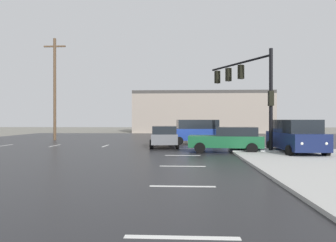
{
  "coord_description": "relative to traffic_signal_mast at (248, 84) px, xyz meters",
  "views": [
    {
      "loc": [
        0.02,
        -23.18,
        2.04
      ],
      "look_at": [
        -1.53,
        7.82,
        1.92
      ],
      "focal_mm": 32.37,
      "sensor_mm": 36.0,
      "label": 1
    }
  ],
  "objects": [
    {
      "name": "traffic_signal_mast",
      "position": [
        0.0,
        0.0,
        0.0
      ],
      "size": [
        3.16,
        5.63,
        6.22
      ],
      "rotation": [
        0.0,
        0.0,
        2.07
      ],
      "color": "black",
      "rests_on": "sidewalk_corner"
    },
    {
      "name": "snow_strip_curbside",
      "position": [
        0.66,
        -1.14,
        -4.28
      ],
      "size": [
        4.0,
        1.6,
        0.06
      ],
      "primitive_type": "cube",
      "color": "white",
      "rests_on": "sidewalk_corner"
    },
    {
      "name": "suv_blue",
      "position": [
        -3.13,
        5.26,
        -3.36
      ],
      "size": [
        5.0,
        2.62,
        2.03
      ],
      "rotation": [
        0.0,
        0.0,
        3.26
      ],
      "color": "navy",
      "rests_on": "road_asphalt"
    },
    {
      "name": "lane_markings",
      "position": [
        -3.13,
        1.48,
        -4.43
      ],
      "size": [
        36.15,
        36.15,
        0.01
      ],
      "color": "silver",
      "rests_on": "road_asphalt"
    },
    {
      "name": "road_asphalt",
      "position": [
        -4.34,
        2.86,
        -4.44
      ],
      "size": [
        44.0,
        44.0,
        0.02
      ],
      "primitive_type": "cube",
      "color": "#232326",
      "rests_on": "ground_plane"
    },
    {
      "name": "strip_building_background",
      "position": [
        -1.25,
        29.46,
        -1.17
      ],
      "size": [
        21.77,
        8.0,
        6.55
      ],
      "color": "gray",
      "rests_on": "ground_plane"
    },
    {
      "name": "utility_pole_far",
      "position": [
        -17.16,
        9.34,
        0.87
      ],
      "size": [
        2.2,
        0.28,
        10.2
      ],
      "color": "brown",
      "rests_on": "ground_plane"
    },
    {
      "name": "sedan_green",
      "position": [
        -1.53,
        -1.27,
        -3.6
      ],
      "size": [
        4.65,
        2.34,
        1.58
      ],
      "rotation": [
        0.0,
        0.0,
        3.05
      ],
      "color": "#195933",
      "rests_on": "road_asphalt"
    },
    {
      "name": "suv_navy",
      "position": [
        2.29,
        -2.12,
        -3.36
      ],
      "size": [
        2.31,
        4.9,
        2.03
      ],
      "rotation": [
        0.0,
        0.0,
        -1.53
      ],
      "color": "#141E47",
      "rests_on": "road_asphalt"
    },
    {
      "name": "sedan_grey",
      "position": [
        -5.73,
        1.89,
        -3.6
      ],
      "size": [
        2.3,
        4.64,
        1.58
      ],
      "rotation": [
        0.0,
        0.0,
        1.65
      ],
      "color": "slate",
      "rests_on": "road_asphalt"
    },
    {
      "name": "ground_plane",
      "position": [
        -4.34,
        2.86,
        -4.45
      ],
      "size": [
        120.0,
        120.0,
        0.0
      ],
      "primitive_type": "plane",
      "color": "slate"
    }
  ]
}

